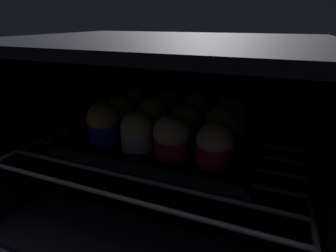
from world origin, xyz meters
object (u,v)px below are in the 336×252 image
muffin_row0_col2 (171,136)px  muffin_row1_col0 (121,113)px  muffin_row1_col3 (222,126)px  muffin_row2_col2 (196,111)px  muffin_row2_col1 (166,108)px  muffin_row0_col1 (137,131)px  muffin_row1_col2 (186,123)px  muffin_row2_col0 (137,104)px  muffin_row0_col0 (103,123)px  muffin_row2_col3 (230,116)px  muffin_row0_col3 (214,145)px  muffin_row1_col1 (153,117)px  baking_tray (168,138)px

muffin_row0_col2 → muffin_row1_col0: size_ratio=1.07×
muffin_row1_col3 → muffin_row2_col2: (-7.48, 7.88, -0.19)cm
muffin_row2_col1 → muffin_row0_col1: bearing=-89.8°
muffin_row0_col1 → muffin_row1_col3: bearing=25.3°
muffin_row1_col3 → muffin_row2_col2: size_ratio=0.97×
muffin_row1_col2 → muffin_row2_col2: bearing=91.6°
muffin_row2_col0 → muffin_row2_col1: same height
muffin_row0_col0 → muffin_row2_col3: muffin_row0_col0 is taller
muffin_row2_col1 → muffin_row0_col3: bearing=-45.3°
muffin_row1_col0 → muffin_row2_col0: muffin_row2_col0 is taller
muffin_row0_col0 → muffin_row0_col2: size_ratio=1.00×
muffin_row1_col0 → muffin_row1_col2: 15.68cm
muffin_row1_col1 → muffin_row0_col3: bearing=-28.0°
muffin_row0_col0 → muffin_row0_col3: size_ratio=1.10×
muffin_row2_col2 → muffin_row2_col0: bearing=178.5°
muffin_row1_col3 → muffin_row2_col2: 10.87cm
baking_tray → muffin_row2_col1: muffin_row2_col1 is taller
baking_tray → muffin_row2_col2: muffin_row2_col2 is taller
muffin_row0_col1 → muffin_row1_col3: muffin_row1_col3 is taller
muffin_row1_col2 → muffin_row1_col3: 7.29cm
muffin_row0_col2 → muffin_row1_col1: (-7.33, 8.11, 0.07)cm
muffin_row2_col0 → muffin_row2_col1: size_ratio=0.99×
muffin_row2_col0 → muffin_row2_col2: size_ratio=0.93×
muffin_row1_col0 → muffin_row2_col2: bearing=24.8°
muffin_row1_col2 → muffin_row2_col3: bearing=46.3°
muffin_row0_col0 → muffin_row0_col3: bearing=-1.5°
muffin_row1_col0 → muffin_row2_col3: 24.46cm
muffin_row2_col0 → muffin_row1_col1: bearing=-44.1°
muffin_row0_col0 → muffin_row2_col0: 15.19cm
muffin_row2_col1 → muffin_row2_col2: (7.47, -0.03, 0.10)cm
muffin_row1_col0 → muffin_row1_col1: bearing=-0.7°
baking_tray → muffin_row0_col1: bearing=-115.2°
muffin_row1_col1 → muffin_row2_col1: (0.02, 7.29, -0.08)cm
muffin_row0_col1 → muffin_row2_col0: (-8.00, 15.32, 0.20)cm
muffin_row1_col0 → muffin_row2_col3: size_ratio=1.02×
muffin_row0_col1 → muffin_row1_col2: muffin_row0_col1 is taller
muffin_row1_col3 → muffin_row0_col1: bearing=-154.7°
muffin_row0_col3 → muffin_row2_col0: muffin_row2_col0 is taller
muffin_row0_col1 → muffin_row1_col3: 16.47cm
muffin_row0_col1 → muffin_row1_col1: (-0.08, 7.65, 0.28)cm
muffin_row0_col0 → muffin_row1_col0: muffin_row0_col0 is taller
muffin_row2_col2 → muffin_row2_col1: bearing=179.8°
muffin_row1_col1 → muffin_row2_col0: (-7.92, 7.67, -0.07)cm
muffin_row0_col2 → muffin_row1_col0: muffin_row0_col2 is taller
muffin_row2_col1 → muffin_row2_col2: muffin_row2_col2 is taller
muffin_row2_col3 → muffin_row1_col1: bearing=-153.5°
muffin_row0_col1 → baking_tray: bearing=64.8°
muffin_row2_col0 → muffin_row0_col3: bearing=-34.2°
muffin_row0_col0 → muffin_row1_col1: 10.66cm
muffin_row0_col3 → muffin_row1_col1: (-15.26, 8.10, 0.36)cm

